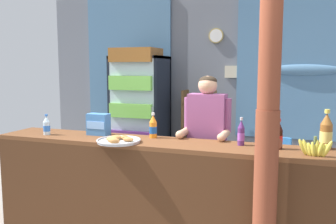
# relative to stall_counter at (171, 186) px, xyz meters

# --- Properties ---
(ground_plane) EXTENTS (7.75, 7.75, 0.00)m
(ground_plane) POSITION_rel_stall_counter_xyz_m (-0.11, 0.80, -0.59)
(ground_plane) COLOR gray
(back_wall_curtained) EXTENTS (5.77, 0.22, 2.82)m
(back_wall_curtained) POSITION_rel_stall_counter_xyz_m (-0.11, 2.53, 0.86)
(back_wall_curtained) COLOR slate
(back_wall_curtained) RESTS_ON ground
(stall_counter) EXTENTS (3.63, 0.49, 0.97)m
(stall_counter) POSITION_rel_stall_counter_xyz_m (0.00, 0.00, 0.00)
(stall_counter) COLOR brown
(stall_counter) RESTS_ON ground
(timber_post) EXTENTS (0.20, 0.18, 2.68)m
(timber_post) POSITION_rel_stall_counter_xyz_m (0.83, -0.25, 0.69)
(timber_post) COLOR brown
(timber_post) RESTS_ON ground
(drink_fridge) EXTENTS (0.77, 0.68, 1.92)m
(drink_fridge) POSITION_rel_stall_counter_xyz_m (-1.17, 1.92, 0.47)
(drink_fridge) COLOR black
(drink_fridge) RESTS_ON ground
(bottle_shelf_rack) EXTENTS (0.48, 0.28, 1.31)m
(bottle_shelf_rack) POSITION_rel_stall_counter_xyz_m (-0.32, 2.20, 0.10)
(bottle_shelf_rack) COLOR brown
(bottle_shelf_rack) RESTS_ON ground
(plastic_lawn_chair) EXTENTS (0.54, 0.54, 0.86)m
(plastic_lawn_chair) POSITION_rel_stall_counter_xyz_m (0.82, 1.43, -0.10)
(plastic_lawn_chair) COLOR #3884D6
(plastic_lawn_chair) RESTS_ON ground
(shopkeeper) EXTENTS (0.48, 0.42, 1.57)m
(shopkeeper) POSITION_rel_stall_counter_xyz_m (0.19, 0.56, 0.39)
(shopkeeper) COLOR #28282D
(shopkeeper) RESTS_ON ground
(soda_bottle_iced_tea) EXTENTS (0.10, 0.10, 0.33)m
(soda_bottle_iced_tea) POSITION_rel_stall_counter_xyz_m (1.27, 0.29, 0.52)
(soda_bottle_iced_tea) COLOR brown
(soda_bottle_iced_tea) RESTS_ON stall_counter
(soda_bottle_cola) EXTENTS (0.07, 0.07, 0.26)m
(soda_bottle_cola) POSITION_rel_stall_counter_xyz_m (0.90, 0.16, 0.49)
(soda_bottle_cola) COLOR black
(soda_bottle_cola) RESTS_ON stall_counter
(soda_bottle_grape_soda) EXTENTS (0.06, 0.06, 0.25)m
(soda_bottle_grape_soda) POSITION_rel_stall_counter_xyz_m (0.58, 0.20, 0.48)
(soda_bottle_grape_soda) COLOR #56286B
(soda_bottle_grape_soda) RESTS_ON stall_counter
(soda_bottle_orange_soda) EXTENTS (0.07, 0.07, 0.25)m
(soda_bottle_orange_soda) POSITION_rel_stall_counter_xyz_m (-0.28, 0.26, 0.48)
(soda_bottle_orange_soda) COLOR orange
(soda_bottle_orange_soda) RESTS_ON stall_counter
(soda_bottle_water) EXTENTS (0.07, 0.07, 0.21)m
(soda_bottle_water) POSITION_rel_stall_counter_xyz_m (-1.36, 0.04, 0.47)
(soda_bottle_water) COLOR silver
(soda_bottle_water) RESTS_ON stall_counter
(snack_box_biscuit) EXTENTS (0.22, 0.12, 0.22)m
(snack_box_biscuit) POSITION_rel_stall_counter_xyz_m (-0.85, 0.21, 0.48)
(snack_box_biscuit) COLOR #3D75B7
(snack_box_biscuit) RESTS_ON stall_counter
(pastry_tray) EXTENTS (0.40, 0.40, 0.06)m
(pastry_tray) POSITION_rel_stall_counter_xyz_m (-0.49, -0.06, 0.40)
(pastry_tray) COLOR #BCBCC1
(pastry_tray) RESTS_ON stall_counter
(banana_bunch) EXTENTS (0.27, 0.06, 0.16)m
(banana_bunch) POSITION_rel_stall_counter_xyz_m (1.17, -0.01, 0.44)
(banana_bunch) COLOR #DBCC42
(banana_bunch) RESTS_ON stall_counter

